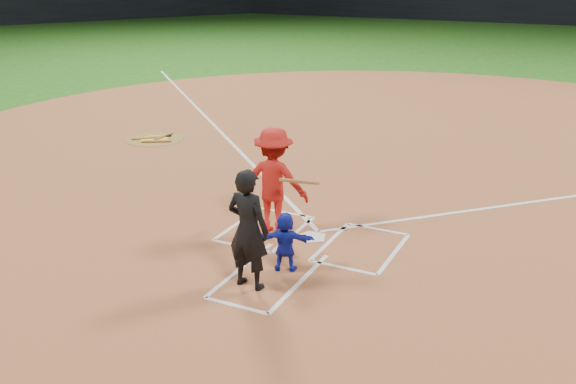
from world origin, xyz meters
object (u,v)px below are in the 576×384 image
at_px(catcher, 285,242).
at_px(umpire, 248,229).
at_px(on_deck_circle, 154,139).
at_px(home_plate, 312,237).
at_px(batter_at_plate, 274,181).

xyz_separation_m(catcher, umpire, (-0.26, -0.76, 0.46)).
relative_size(on_deck_circle, catcher, 1.67).
relative_size(catcher, umpire, 0.52).
bearing_deg(umpire, catcher, -104.58).
relative_size(home_plate, on_deck_circle, 0.35).
relative_size(home_plate, batter_at_plate, 0.30).
height_order(home_plate, batter_at_plate, batter_at_plate).
bearing_deg(catcher, batter_at_plate, -74.66).
distance_m(on_deck_circle, umpire, 9.55).
distance_m(home_plate, umpire, 2.36).
bearing_deg(batter_at_plate, home_plate, 2.24).
xyz_separation_m(on_deck_circle, catcher, (7.11, -5.83, 0.50)).
relative_size(catcher, batter_at_plate, 0.50).
xyz_separation_m(on_deck_circle, batter_at_plate, (6.20, -4.46, 1.01)).
distance_m(home_plate, catcher, 1.49).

